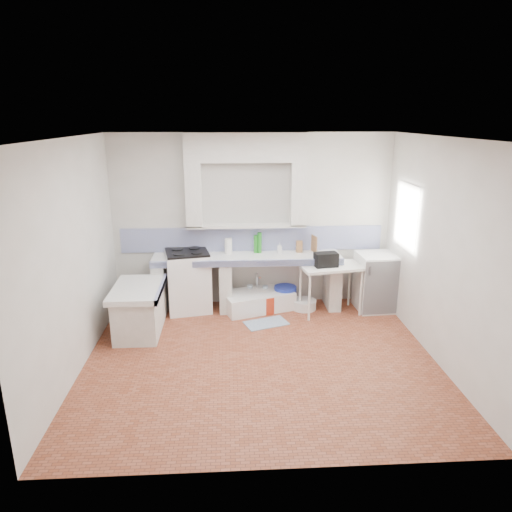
{
  "coord_description": "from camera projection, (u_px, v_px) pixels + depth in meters",
  "views": [
    {
      "loc": [
        -0.38,
        -5.44,
        3.02
      ],
      "look_at": [
        0.0,
        1.0,
        1.1
      ],
      "focal_mm": 32.81,
      "sensor_mm": 36.0,
      "label": 1
    }
  ],
  "objects": [
    {
      "name": "lace_valance",
      "position": [
        411.0,
        192.0,
        6.8
      ],
      "size": [
        0.01,
        0.84,
        0.24
      ],
      "primitive_type": "cube",
      "color": "white",
      "rests_on": "ground"
    },
    {
      "name": "peninsula_lip",
      "position": [
        161.0,
        289.0,
        6.69
      ],
      "size": [
        0.04,
        1.1,
        0.1
      ],
      "primitive_type": "cube",
      "color": "navy",
      "rests_on": "ground"
    },
    {
      "name": "backsplash",
      "position": [
        252.0,
        239.0,
        7.68
      ],
      "size": [
        4.27,
        0.03,
        0.4
      ],
      "primitive_type": "cube",
      "color": "navy",
      "rests_on": "ground"
    },
    {
      "name": "wall_back",
      "position": [
        252.0,
        221.0,
        7.61
      ],
      "size": [
        4.5,
        0.0,
        4.5
      ],
      "primitive_type": "plane",
      "rotation": [
        1.57,
        0.0,
        0.0
      ],
      "color": "silver",
      "rests_on": "ground"
    },
    {
      "name": "counter_pier_right",
      "position": [
        332.0,
        283.0,
        7.68
      ],
      "size": [
        0.2,
        0.55,
        0.82
      ],
      "primitive_type": "cube",
      "color": "silver",
      "rests_on": "ground"
    },
    {
      "name": "peninsula_base",
      "position": [
        139.0,
        312.0,
        6.77
      ],
      "size": [
        0.6,
        1.0,
        0.62
      ],
      "primitive_type": "cube",
      "color": "silver",
      "rests_on": "ground"
    },
    {
      "name": "green_bottle_a",
      "position": [
        259.0,
        243.0,
        7.56
      ],
      "size": [
        0.09,
        0.09,
        0.34
      ],
      "primitive_type": "cylinder",
      "rotation": [
        0.0,
        0.0,
        -0.19
      ],
      "color": "#207B20",
      "rests_on": "counter_slab"
    },
    {
      "name": "side_table",
      "position": [
        330.0,
        289.0,
        7.42
      ],
      "size": [
        1.03,
        0.69,
        0.04
      ],
      "primitive_type": "cube",
      "rotation": [
        0.0,
        0.0,
        0.18
      ],
      "color": "white",
      "rests_on": "ground"
    },
    {
      "name": "peninsula_top",
      "position": [
        138.0,
        290.0,
        6.67
      ],
      "size": [
        0.7,
        1.1,
        0.08
      ],
      "primitive_type": "cube",
      "color": "white",
      "rests_on": "ground"
    },
    {
      "name": "floor",
      "position": [
        261.0,
        359.0,
        6.09
      ],
      "size": [
        4.5,
        4.5,
        0.0
      ],
      "primitive_type": "plane",
      "color": "brown",
      "rests_on": "ground"
    },
    {
      "name": "fridge",
      "position": [
        376.0,
        282.0,
        7.57
      ],
      "size": [
        0.64,
        0.64,
        0.93
      ],
      "primitive_type": "cube",
      "rotation": [
        0.0,
        0.0,
        0.06
      ],
      "color": "white",
      "rests_on": "ground"
    },
    {
      "name": "counter_pier_mid",
      "position": [
        226.0,
        285.0,
        7.58
      ],
      "size": [
        0.2,
        0.55,
        0.82
      ],
      "primitive_type": "cube",
      "color": "silver",
      "rests_on": "ground"
    },
    {
      "name": "wall_right",
      "position": [
        441.0,
        253.0,
        5.82
      ],
      "size": [
        0.0,
        4.5,
        4.5
      ],
      "primitive_type": "plane",
      "rotation": [
        1.57,
        0.0,
        -1.57
      ],
      "color": "silver",
      "rests_on": "ground"
    },
    {
      "name": "green_bottle_b",
      "position": [
        256.0,
        244.0,
        7.57
      ],
      "size": [
        0.08,
        0.08,
        0.29
      ],
      "primitive_type": "cylinder",
      "rotation": [
        0.0,
        0.0,
        0.38
      ],
      "color": "#207B20",
      "rests_on": "counter_slab"
    },
    {
      "name": "knife_block",
      "position": [
        299.0,
        247.0,
        7.62
      ],
      "size": [
        0.1,
        0.08,
        0.19
      ],
      "primitive_type": "cube",
      "rotation": [
        0.0,
        0.0,
        0.09
      ],
      "color": "olive",
      "rests_on": "counter_slab"
    },
    {
      "name": "wall_left",
      "position": [
        73.0,
        259.0,
        5.56
      ],
      "size": [
        0.0,
        4.5,
        4.5
      ],
      "primitive_type": "plane",
      "rotation": [
        1.57,
        0.0,
        1.57
      ],
      "color": "silver",
      "rests_on": "ground"
    },
    {
      "name": "sink",
      "position": [
        258.0,
        301.0,
        7.64
      ],
      "size": [
        1.24,
        0.92,
        0.27
      ],
      "primitive_type": "cube",
      "rotation": [
        0.0,
        0.0,
        0.32
      ],
      "color": "white",
      "rests_on": "ground"
    },
    {
      "name": "water_bottle_b",
      "position": [
        265.0,
        295.0,
        7.8
      ],
      "size": [
        0.11,
        0.11,
        0.34
      ],
      "primitive_type": "cylinder",
      "rotation": [
        0.0,
        0.0,
        -0.31
      ],
      "color": "silver",
      "rests_on": "ground"
    },
    {
      "name": "ceiling",
      "position": [
        261.0,
        137.0,
        5.29
      ],
      "size": [
        4.5,
        4.5,
        0.0
      ],
      "primitive_type": "plane",
      "rotation": [
        3.14,
        0.0,
        0.0
      ],
      "color": "silver",
      "rests_on": "ground"
    },
    {
      "name": "bucket_orange",
      "position": [
        267.0,
        304.0,
        7.52
      ],
      "size": [
        0.37,
        0.37,
        0.28
      ],
      "primitive_type": "cylinder",
      "rotation": [
        0.0,
        0.0,
        -0.24
      ],
      "color": "red",
      "rests_on": "ground"
    },
    {
      "name": "bucket_blue",
      "position": [
        285.0,
        296.0,
        7.73
      ],
      "size": [
        0.46,
        0.46,
        0.34
      ],
      "primitive_type": "cylinder",
      "rotation": [
        0.0,
        0.0,
        -0.31
      ],
      "color": "#1D31AD",
      "rests_on": "ground"
    },
    {
      "name": "rug",
      "position": [
        266.0,
        323.0,
        7.13
      ],
      "size": [
        0.72,
        0.55,
        0.01
      ],
      "primitive_type": "cube",
      "rotation": [
        0.0,
        0.0,
        0.34
      ],
      "color": "#426390",
      "rests_on": "ground"
    },
    {
      "name": "water_bottle_a",
      "position": [
        250.0,
        295.0,
        7.81
      ],
      "size": [
        0.12,
        0.12,
        0.34
      ],
      "primitive_type": "cylinder",
      "rotation": [
        0.0,
        0.0,
        0.34
      ],
      "color": "silver",
      "rests_on": "ground"
    },
    {
      "name": "bucket_red",
      "position": [
        241.0,
        303.0,
        7.56
      ],
      "size": [
        0.4,
        0.4,
        0.28
      ],
      "primitive_type": "cylinder",
      "rotation": [
        0.0,
        0.0,
        -0.41
      ],
      "color": "red",
      "rests_on": "ground"
    },
    {
      "name": "counter_lip",
      "position": [
        248.0,
        263.0,
        7.2
      ],
      "size": [
        3.0,
        0.04,
        0.1
      ],
      "primitive_type": "cube",
      "color": "navy",
      "rests_on": "ground"
    },
    {
      "name": "counter_pier_left",
      "position": [
        160.0,
        286.0,
        7.52
      ],
      "size": [
        0.2,
        0.55,
        0.82
      ],
      "primitive_type": "cube",
      "color": "silver",
      "rests_on": "ground"
    },
    {
      "name": "soap_bottle",
      "position": [
        280.0,
        248.0,
        7.58
      ],
      "size": [
        0.08,
        0.08,
        0.17
      ],
      "primitive_type": "imported",
      "rotation": [
        0.0,
        0.0,
        -0.08
      ],
      "color": "white",
      "rests_on": "counter_slab"
    },
    {
      "name": "stove",
      "position": [
        188.0,
        282.0,
        7.53
      ],
      "size": [
        0.79,
        0.77,
        0.95
      ],
      "primitive_type": "cube",
      "rotation": [
        0.0,
        0.0,
        0.19
      ],
      "color": "white",
      "rests_on": "ground"
    },
    {
      "name": "wall_front",
      "position": [
        278.0,
        326.0,
        3.78
      ],
      "size": [
        4.5,
        0.0,
        4.5
      ],
      "primitive_type": "plane",
      "rotation": [
        -1.57,
        0.0,
        0.0
      ],
      "color": "silver",
      "rests_on": "ground"
    },
    {
      "name": "basin_white",
      "position": [
        304.0,
        304.0,
        7.66
      ],
      "size": [
        0.49,
        0.49,
        0.15
      ],
      "primitive_type": "cylinder",
      "rotation": [
        0.0,
        0.0,
        -0.3
      ],
      "color": "white",
      "rests_on": "ground"
    },
    {
      "name": "window_frame",
      "position": [
        418.0,
        217.0,
        6.92
      ],
      "size": [
        0.35,
        0.86,
        1.06
      ],
      "primitive_type": "cube",
      "color": "#321C10",
      "rests_on": "ground"
    },
    {
      "name": "paper_towel",
      "position": [
        228.0,
        246.0,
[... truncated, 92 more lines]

